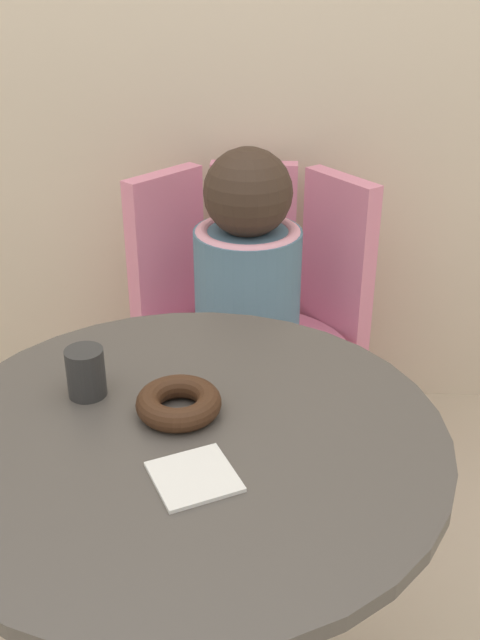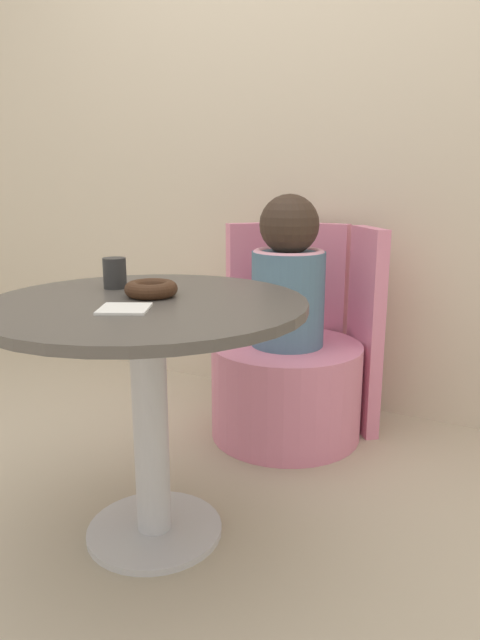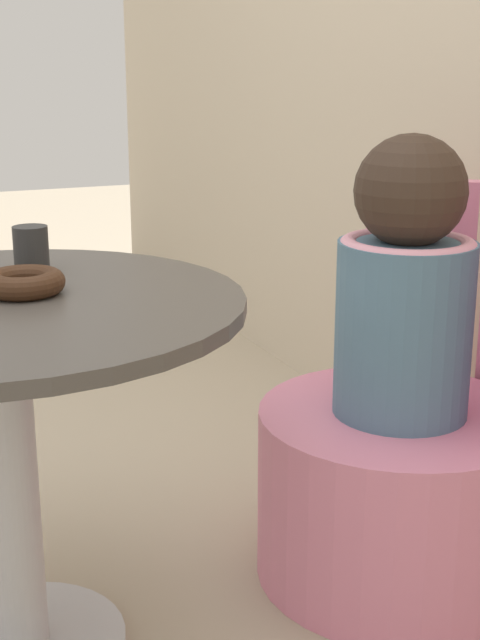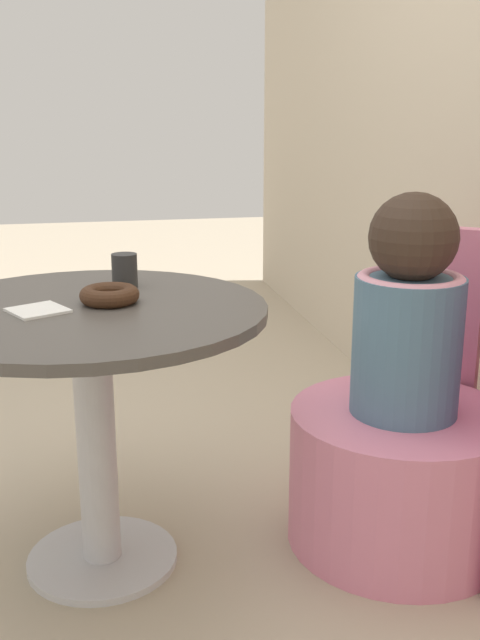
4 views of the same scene
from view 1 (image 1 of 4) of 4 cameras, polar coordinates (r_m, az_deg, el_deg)
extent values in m
cylinder|color=silver|center=(1.37, -3.59, -19.58)|extent=(0.09, 0.09, 0.61)
cylinder|color=#4C4742|center=(1.16, -4.04, -8.96)|extent=(0.80, 0.80, 0.02)
cylinder|color=pink|center=(2.03, 0.53, -6.93)|extent=(0.56, 0.56, 0.35)
cube|color=pink|center=(2.19, 1.00, 2.11)|extent=(0.24, 0.05, 0.77)
cube|color=pink|center=(2.09, 7.20, 0.64)|extent=(0.19, 0.21, 0.77)
cube|color=pink|center=(2.11, -5.43, 1.02)|extent=(0.19, 0.21, 0.77)
cylinder|color=slate|center=(1.86, 0.57, 1.91)|extent=(0.26, 0.26, 0.34)
torus|color=pink|center=(1.79, 0.60, 6.52)|extent=(0.26, 0.26, 0.04)
sphere|color=#38281E|center=(1.76, 0.61, 9.70)|extent=(0.21, 0.21, 0.21)
torus|color=#3D2314|center=(1.19, -4.69, -6.30)|extent=(0.14, 0.14, 0.04)
cylinder|color=#2D2D2D|center=(1.24, -11.66, -3.94)|extent=(0.06, 0.06, 0.08)
cube|color=white|center=(1.07, -3.52, -11.83)|extent=(0.15, 0.15, 0.01)
camera|label=2|loc=(0.84, 90.71, -32.00)|focal=32.00mm
camera|label=3|loc=(1.50, 61.68, 0.67)|focal=50.00mm
camera|label=4|loc=(1.79, 61.59, 4.78)|focal=42.00mm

